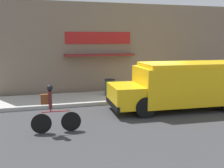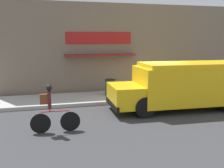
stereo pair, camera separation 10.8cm
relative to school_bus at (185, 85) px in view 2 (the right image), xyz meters
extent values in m
plane|color=#38383A|center=(-0.88, 1.60, -1.17)|extent=(70.00, 70.00, 0.00)
cube|color=#ADAAA3|center=(-0.88, 2.95, -1.08)|extent=(28.00, 2.69, 0.18)
cube|color=#756656|center=(-0.88, 4.64, 1.52)|extent=(16.81, 0.18, 5.38)
cube|color=maroon|center=(-3.14, 4.53, 2.17)|extent=(3.93, 0.05, 0.69)
cube|color=maroon|center=(-3.14, 4.21, 1.18)|extent=(4.13, 0.68, 0.10)
cube|color=yellow|center=(0.36, -0.01, 0.00)|extent=(5.34, 2.44, 1.71)
cube|color=yellow|center=(-2.91, 0.12, -0.39)|extent=(1.37, 2.11, 0.94)
cube|color=yellow|center=(0.36, -0.01, 0.94)|extent=(4.91, 2.25, 0.17)
cube|color=black|center=(-3.52, 0.14, -0.76)|extent=(0.21, 2.20, 0.24)
cube|color=red|center=(-1.03, 1.41, 0.08)|extent=(0.04, 0.44, 0.44)
cylinder|color=black|center=(-2.28, 1.05, -0.72)|extent=(0.90, 0.30, 0.89)
cylinder|color=black|center=(-2.36, -0.87, -0.72)|extent=(0.90, 0.30, 0.89)
cylinder|color=black|center=(1.78, 0.89, -0.72)|extent=(0.90, 0.30, 0.89)
cylinder|color=black|center=(-5.57, -1.68, -0.81)|extent=(0.72, 0.06, 0.71)
cylinder|color=black|center=(-6.61, -1.66, -0.81)|extent=(0.72, 0.06, 0.71)
cylinder|color=red|center=(-6.09, -1.67, -0.40)|extent=(0.99, 0.06, 0.04)
cylinder|color=red|center=(-6.27, -1.66, -0.34)|extent=(0.04, 0.04, 0.12)
cube|color=#561E1E|center=(-6.27, -1.66, 0.03)|extent=(0.13, 0.20, 0.63)
sphere|color=black|center=(-6.27, -1.66, 0.46)|extent=(0.21, 0.21, 0.21)
cube|color=brown|center=(-6.46, -1.66, 0.06)|extent=(0.26, 0.15, 0.36)
cylinder|color=#2D5138|center=(-2.85, 3.08, -0.57)|extent=(0.58, 0.58, 0.85)
cylinder|color=black|center=(-2.85, 3.08, -0.12)|extent=(0.59, 0.59, 0.04)
camera|label=1|loc=(-6.56, -10.79, 2.14)|focal=42.00mm
camera|label=2|loc=(-6.46, -10.82, 2.14)|focal=42.00mm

